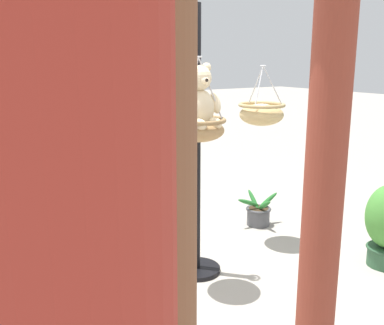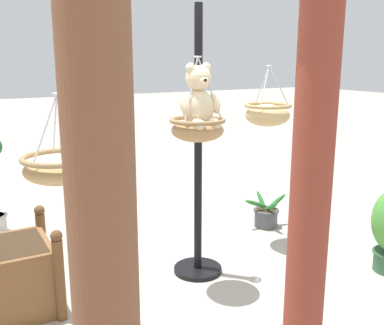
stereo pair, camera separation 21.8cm
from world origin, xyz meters
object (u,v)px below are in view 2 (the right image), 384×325
Objects in this scene: hanging_basket_left_high at (268,114)px; greenhouse_pillar_left at (105,284)px; greenhouse_pillar_far_back at (311,186)px; display_pole_central at (198,194)px; potted_plant_flowering_red at (266,214)px; potted_plant_bushy_green at (89,218)px; hanging_basket_with_teddy at (198,128)px; hanging_basket_right_low at (62,167)px; teddy_bear at (199,101)px; wooden_planter_box at (4,276)px.

hanging_basket_left_high is 0.22× the size of greenhouse_pillar_left.
display_pole_central is at bearing -99.23° from greenhouse_pillar_far_back.
potted_plant_flowering_red is 2.04m from potted_plant_bushy_green.
hanging_basket_with_teddy is 1.14× the size of hanging_basket_right_low.
display_pole_central is at bearing 13.72° from hanging_basket_left_high.
teddy_bear is at bearing -172.10° from hanging_basket_right_low.
potted_plant_flowering_red is (-2.52, -1.03, -1.09)m from hanging_basket_right_low.
potted_plant_flowering_red is (-1.26, -0.60, -0.60)m from display_pole_central.
teddy_bear reaches higher than potted_plant_flowering_red.
greenhouse_pillar_far_back reaches higher than teddy_bear.
hanging_basket_with_teddy reaches higher than teddy_bear.
greenhouse_pillar_far_back is at bearing 127.32° from wooden_planter_box.
greenhouse_pillar_far_back is 3.34× the size of wooden_planter_box.
teddy_bear is 1.18m from hanging_basket_right_low.
wooden_planter_box is at bearing -52.68° from greenhouse_pillar_far_back.
greenhouse_pillar_far_back is at bearing 85.11° from teddy_bear.
greenhouse_pillar_left is 4.97× the size of potted_plant_flowering_red.
hanging_basket_with_teddy is 0.22m from teddy_bear.
display_pole_central reaches higher than teddy_bear.
display_pole_central is at bearing 25.48° from potted_plant_flowering_red.
wooden_planter_box is (2.56, 0.08, -1.09)m from hanging_basket_left_high.
greenhouse_pillar_far_back is (1.19, 1.87, -0.11)m from hanging_basket_left_high.
greenhouse_pillar_far_back is 4.72× the size of potted_plant_flowering_red.
greenhouse_pillar_left is 1.45m from greenhouse_pillar_far_back.
greenhouse_pillar_left is (0.31, 1.83, 0.11)m from hanging_basket_right_low.
potted_plant_flowering_red is (-1.41, -0.85, -1.23)m from hanging_basket_with_teddy.
greenhouse_pillar_left is at bearing 55.00° from display_pole_central.
greenhouse_pillar_far_back reaches higher than potted_plant_flowering_red.
greenhouse_pillar_left is 4.20m from potted_plant_flowering_red.
hanging_basket_right_low is 0.22× the size of greenhouse_pillar_far_back.
wooden_planter_box reaches higher than potted_plant_flowering_red.
hanging_basket_with_teddy is at bearing 118.87° from potted_plant_bushy_green.
display_pole_central is 1.70m from wooden_planter_box.
hanging_basket_right_low reaches higher than potted_plant_flowering_red.
hanging_basket_right_low is 1.16m from wooden_planter_box.
display_pole_central is 0.91m from teddy_bear.
wooden_planter_box is at bearing -57.41° from hanging_basket_right_low.
greenhouse_pillar_far_back is at bearing 129.36° from hanging_basket_right_low.
display_pole_central is 1.18m from potted_plant_bushy_green.
hanging_basket_with_teddy is 1.31× the size of teddy_bear.
hanging_basket_right_low is 0.74× the size of wooden_planter_box.
potted_plant_bushy_green is at bearing -112.05° from hanging_basket_right_low.
greenhouse_pillar_left is at bearing 54.20° from teddy_bear.
display_pole_central is at bearing -120.96° from hanging_basket_with_teddy.
hanging_basket_with_teddy reaches higher than potted_plant_flowering_red.
hanging_basket_left_high is 0.75× the size of wooden_planter_box.
hanging_basket_with_teddy is at bearing 165.14° from wooden_planter_box.
hanging_basket_with_teddy is 0.84× the size of wooden_planter_box.
hanging_basket_left_high is 0.23× the size of greenhouse_pillar_far_back.
display_pole_central reaches higher than hanging_basket_right_low.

